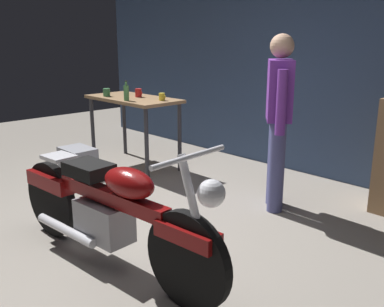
{
  "coord_description": "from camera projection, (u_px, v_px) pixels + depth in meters",
  "views": [
    {
      "loc": [
        2.66,
        -1.81,
        1.63
      ],
      "look_at": [
        0.06,
        0.7,
        0.65
      ],
      "focal_mm": 39.98,
      "sensor_mm": 36.0,
      "label": 1
    }
  ],
  "objects": [
    {
      "name": "ground_plane",
      "position": [
        126.0,
        245.0,
        3.48
      ],
      "size": [
        12.0,
        12.0,
        0.0
      ],
      "primitive_type": "plane",
      "color": "gray"
    },
    {
      "name": "back_wall",
      "position": [
        319.0,
        45.0,
        4.96
      ],
      "size": [
        8.0,
        0.12,
        3.1
      ],
      "primitive_type": "cube",
      "color": "#384C70",
      "rests_on": "ground_plane"
    },
    {
      "name": "workbench",
      "position": [
        133.0,
        106.0,
        5.46
      ],
      "size": [
        1.3,
        0.64,
        0.9
      ],
      "color": "#99724C",
      "rests_on": "ground_plane"
    },
    {
      "name": "motorcycle",
      "position": [
        109.0,
        209.0,
        3.05
      ],
      "size": [
        2.19,
        0.6,
        1.0
      ],
      "rotation": [
        0.0,
        0.0,
        0.08
      ],
      "color": "black",
      "rests_on": "ground_plane"
    },
    {
      "name": "person_standing",
      "position": [
        278.0,
        115.0,
        4.02
      ],
      "size": [
        0.41,
        0.46,
        1.67
      ],
      "rotation": [
        0.0,
        0.0,
        2.25
      ],
      "color": "#4D5187",
      "rests_on": "ground_plane"
    },
    {
      "name": "storage_bin",
      "position": [
        78.0,
        161.0,
        5.23
      ],
      "size": [
        0.44,
        0.32,
        0.34
      ],
      "primitive_type": "cube",
      "color": "gray",
      "rests_on": "ground_plane"
    },
    {
      "name": "mug_yellow_tall",
      "position": [
        162.0,
        97.0,
        5.15
      ],
      "size": [
        0.11,
        0.07,
        0.09
      ],
      "color": "yellow",
      "rests_on": "workbench"
    },
    {
      "name": "mug_red_diner",
      "position": [
        139.0,
        93.0,
        5.45
      ],
      "size": [
        0.12,
        0.08,
        0.11
      ],
      "color": "red",
      "rests_on": "workbench"
    },
    {
      "name": "mug_green_speckled",
      "position": [
        107.0,
        92.0,
        5.51
      ],
      "size": [
        0.12,
        0.09,
        0.1
      ],
      "color": "#3D7F4C",
      "rests_on": "workbench"
    },
    {
      "name": "bottle",
      "position": [
        126.0,
        93.0,
        5.12
      ],
      "size": [
        0.06,
        0.06,
        0.24
      ],
      "color": "#4C8C4C",
      "rests_on": "workbench"
    }
  ]
}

